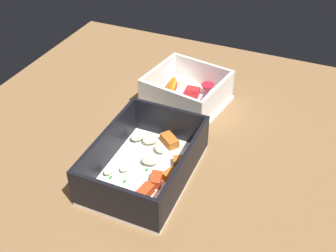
{
  "coord_description": "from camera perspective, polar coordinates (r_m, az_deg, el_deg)",
  "views": [
    {
      "loc": [
        52.34,
        23.57,
        50.04
      ],
      "look_at": [
        -1.84,
        0.2,
        4.0
      ],
      "focal_mm": 43.95,
      "sensor_mm": 36.0,
      "label": 1
    }
  ],
  "objects": [
    {
      "name": "table_surface",
      "position": [
        0.75,
        -0.69,
        -2.55
      ],
      "size": [
        80.0,
        80.0,
        2.0
      ],
      "primitive_type": "cube",
      "color": "brown",
      "rests_on": "ground"
    },
    {
      "name": "pasta_container",
      "position": [
        0.67,
        -3.02,
        -5.26
      ],
      "size": [
        20.79,
        14.46,
        6.98
      ],
      "rotation": [
        0.0,
        0.0,
        -0.0
      ],
      "color": "white",
      "rests_on": "table_surface"
    },
    {
      "name": "fruit_bowl",
      "position": [
        0.83,
        2.63,
        4.57
      ],
      "size": [
        15.63,
        16.29,
        6.44
      ],
      "rotation": [
        0.0,
        0.0,
        -0.17
      ],
      "color": "white",
      "rests_on": "table_surface"
    },
    {
      "name": "paper_cup_liner",
      "position": [
        0.91,
        6.61,
        6.45
      ],
      "size": [
        3.23,
        3.23,
        1.91
      ],
      "primitive_type": "cylinder",
      "color": "white",
      "rests_on": "table_surface"
    }
  ]
}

